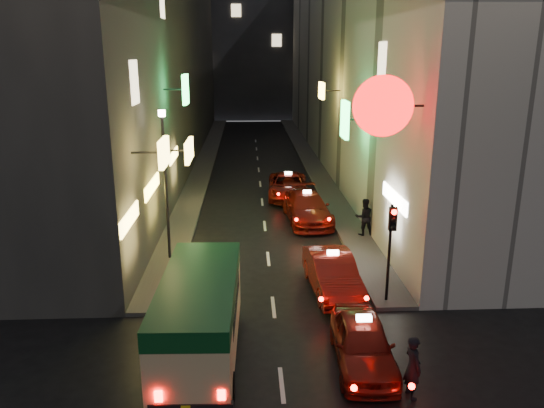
{
  "coord_description": "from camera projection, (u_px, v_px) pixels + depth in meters",
  "views": [
    {
      "loc": [
        -0.84,
        -8.26,
        8.57
      ],
      "look_at": [
        0.16,
        13.0,
        2.46
      ],
      "focal_mm": 35.0,
      "sensor_mm": 36.0,
      "label": 1
    }
  ],
  "objects": [
    {
      "name": "sidewalk_right",
      "position": [
        310.0,
        160.0,
        43.15
      ],
      "size": [
        1.5,
        52.0,
        0.15
      ],
      "primitive_type": "cube",
      "color": "#44423F",
      "rests_on": "ground"
    },
    {
      "name": "pedestrian_sidewalk",
      "position": [
        364.0,
        214.0,
        25.12
      ],
      "size": [
        0.81,
        0.56,
        2.02
      ],
      "primitive_type": "imported",
      "rotation": [
        0.0,
        0.0,
        3.25
      ],
      "color": "black",
      "rests_on": "sidewalk_right"
    },
    {
      "name": "taxi_near",
      "position": [
        363.0,
        339.0,
        14.92
      ],
      "size": [
        2.26,
        5.07,
        1.76
      ],
      "color": "maroon",
      "rests_on": "ground"
    },
    {
      "name": "sidewalk_left",
      "position": [
        205.0,
        161.0,
        42.77
      ],
      "size": [
        1.5,
        52.0,
        0.15
      ],
      "primitive_type": "cube",
      "color": "#44423F",
      "rests_on": "ground"
    },
    {
      "name": "building_far",
      "position": [
        252.0,
        33.0,
        70.67
      ],
      "size": [
        30.0,
        10.0,
        22.0
      ],
      "primitive_type": "cube",
      "color": "#38383D",
      "rests_on": "ground"
    },
    {
      "name": "traffic_light",
      "position": [
        391.0,
        233.0,
        17.91
      ],
      "size": [
        0.26,
        0.43,
        3.5
      ],
      "color": "black",
      "rests_on": "sidewalk_right"
    },
    {
      "name": "taxi_third",
      "position": [
        307.0,
        205.0,
        27.64
      ],
      "size": [
        2.68,
        5.72,
        1.94
      ],
      "color": "maroon",
      "rests_on": "ground"
    },
    {
      "name": "building_left",
      "position": [
        152.0,
        46.0,
        40.13
      ],
      "size": [
        7.59,
        52.0,
        18.0
      ],
      "color": "#3B3936",
      "rests_on": "ground"
    },
    {
      "name": "taxi_second",
      "position": [
        332.0,
        270.0,
        19.51
      ],
      "size": [
        2.54,
        5.43,
        1.85
      ],
      "color": "maroon",
      "rests_on": "ground"
    },
    {
      "name": "building_right",
      "position": [
        361.0,
        46.0,
        40.85
      ],
      "size": [
        8.36,
        52.0,
        18.0
      ],
      "color": "#ABA69D",
      "rests_on": "ground"
    },
    {
      "name": "lamp_post",
      "position": [
        165.0,
        176.0,
        21.6
      ],
      "size": [
        0.28,
        0.28,
        6.22
      ],
      "color": "black",
      "rests_on": "sidewalk_left"
    },
    {
      "name": "taxi_far",
      "position": [
        288.0,
        184.0,
        32.23
      ],
      "size": [
        2.42,
        5.38,
        1.85
      ],
      "color": "maroon",
      "rests_on": "ground"
    },
    {
      "name": "minibus",
      "position": [
        200.0,
        309.0,
        14.93
      ],
      "size": [
        2.22,
        5.94,
        2.53
      ],
      "color": "tan",
      "rests_on": "ground"
    },
    {
      "name": "pedestrian_crossing",
      "position": [
        413.0,
        363.0,
        13.46
      ],
      "size": [
        0.54,
        0.71,
        1.93
      ],
      "primitive_type": "imported",
      "rotation": [
        0.0,
        0.0,
        1.79
      ],
      "color": "black",
      "rests_on": "ground"
    }
  ]
}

